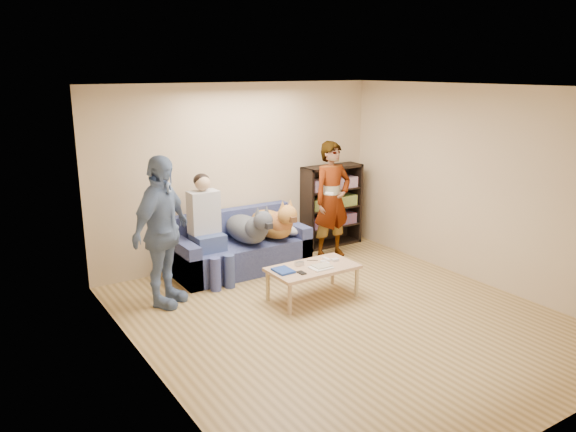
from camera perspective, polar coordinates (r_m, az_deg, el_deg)
ground at (r=6.61m, az=5.72°, el=-10.26°), size 5.00×5.00×0.00m
ceiling at (r=5.99m, az=6.37°, el=12.89°), size 5.00×5.00×0.00m
wall_back at (r=8.23m, az=-4.91°, el=4.31°), size 4.50×0.00×4.50m
wall_front at (r=4.59m, az=25.97°, el=-5.73°), size 4.50×0.00×4.50m
wall_left at (r=5.12m, az=-14.08°, el=-2.59°), size 0.00×5.00×5.00m
wall_right at (r=7.75m, az=19.16°, el=2.89°), size 0.00×5.00×5.00m
blanket at (r=8.21m, az=0.66°, el=-1.39°), size 0.42×0.36×0.15m
person_standing_right at (r=8.41m, az=4.51°, el=1.63°), size 0.65×0.43×1.76m
person_standing_left at (r=6.80m, az=-12.70°, el=-1.60°), size 1.12×1.00×1.83m
held_controller at (r=8.10m, az=4.25°, el=2.31°), size 0.08×0.13×0.03m
notebook_blue at (r=6.78m, az=-0.49°, el=-5.56°), size 0.20×0.26×0.03m
papers at (r=6.90m, az=3.36°, el=-5.25°), size 0.26×0.20×0.02m
magazine at (r=6.93m, az=3.46°, el=-5.05°), size 0.22×0.17×0.01m
camera_silver at (r=6.97m, az=1.16°, el=-4.86°), size 0.11×0.06×0.05m
controller_a at (r=7.18m, az=3.91°, el=-4.39°), size 0.04×0.13×0.03m
controller_b at (r=7.16m, az=4.81°, el=-4.45°), size 0.09×0.06×0.03m
headphone_cup_a at (r=7.04m, az=3.97°, el=-4.82°), size 0.07×0.07×0.02m
headphone_cup_b at (r=7.10m, az=3.58°, el=-4.63°), size 0.07×0.07×0.02m
pen_orange at (r=6.82m, az=3.18°, el=-5.54°), size 0.13×0.06×0.01m
pen_black at (r=7.15m, az=2.49°, el=-4.53°), size 0.13×0.08×0.01m
wallet at (r=6.72m, az=1.38°, el=-5.78°), size 0.07×0.12×0.02m
sofa at (r=8.02m, az=-4.98°, el=-3.49°), size 1.90×0.85×0.82m
person_seated at (r=7.54m, az=-8.20°, el=-0.86°), size 0.40×0.73×1.47m
dog_gray at (r=7.79m, az=-3.99°, el=-1.22°), size 0.43×1.26×0.62m
dog_tan at (r=8.00m, az=-1.46°, el=-0.70°), size 0.44×1.18×0.64m
coffee_table at (r=6.97m, az=2.53°, el=-5.51°), size 1.10×0.60×0.42m
bookshelf at (r=9.03m, az=4.41°, el=1.24°), size 1.00×0.34×1.30m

